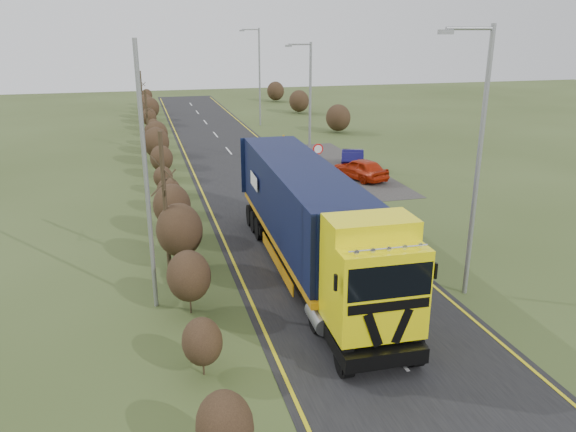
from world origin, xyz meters
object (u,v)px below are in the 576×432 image
at_px(streetlight_near, 476,154).
at_px(speed_sign, 318,155).
at_px(car_blue_sedan, 352,159).
at_px(lorry, 309,216).
at_px(car_red_hatchback, 361,169).

xyz_separation_m(streetlight_near, speed_sign, (-0.26, 17.62, -3.72)).
height_order(car_blue_sedan, speed_sign, speed_sign).
bearing_deg(speed_sign, lorry, -109.43).
bearing_deg(car_blue_sedan, streetlight_near, 101.74).
bearing_deg(streetlight_near, car_blue_sedan, 80.61).
height_order(car_red_hatchback, speed_sign, speed_sign).
bearing_deg(car_red_hatchback, car_blue_sedan, -121.10).
bearing_deg(streetlight_near, speed_sign, 90.84).
xyz_separation_m(car_blue_sedan, streetlight_near, (-3.40, -20.55, 4.84)).
distance_m(lorry, streetlight_near, 6.96).
bearing_deg(lorry, car_blue_sedan, 64.96).
relative_size(car_blue_sedan, streetlight_near, 0.45).
relative_size(car_red_hatchback, speed_sign, 1.65).
xyz_separation_m(car_blue_sedan, speed_sign, (-3.66, -2.93, 1.12)).
xyz_separation_m(lorry, car_red_hatchback, (8.08, 14.08, -1.84)).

